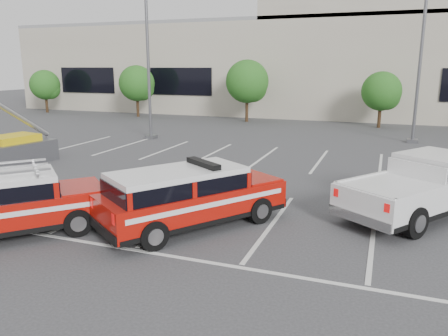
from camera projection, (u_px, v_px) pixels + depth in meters
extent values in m
plane|color=#353538|center=(185.00, 214.00, 13.18)|extent=(120.00, 120.00, 0.00)
cube|color=silver|center=(234.00, 178.00, 17.28)|extent=(23.00, 15.00, 0.01)
cube|color=#BFB6A2|center=(329.00, 70.00, 41.45)|extent=(60.00, 15.00, 8.00)
cube|color=gray|center=(331.00, 24.00, 40.50)|extent=(60.00, 15.00, 0.30)
cube|color=#BFB6A2|center=(353.00, 11.00, 38.26)|extent=(14.00, 12.00, 2.00)
cylinder|color=#3F2B19|center=(47.00, 105.00, 41.58)|extent=(0.24, 0.24, 1.51)
sphere|color=#265316|center=(45.00, 85.00, 41.16)|extent=(2.77, 2.77, 2.77)
sphere|color=#265316|center=(50.00, 89.00, 41.30)|extent=(1.85, 1.85, 1.85)
cylinder|color=#3F2B19|center=(138.00, 107.00, 38.16)|extent=(0.24, 0.24, 1.67)
sphere|color=#265316|center=(137.00, 83.00, 37.69)|extent=(3.07, 3.07, 3.07)
sphere|color=#265316|center=(142.00, 89.00, 37.84)|extent=(2.05, 2.05, 2.05)
cylinder|color=#3F2B19|center=(247.00, 110.00, 34.74)|extent=(0.24, 0.24, 1.84)
sphere|color=#265316|center=(247.00, 81.00, 34.22)|extent=(3.37, 3.37, 3.37)
sphere|color=#265316|center=(253.00, 88.00, 34.39)|extent=(2.24, 2.24, 2.24)
cylinder|color=#3F2B19|center=(379.00, 117.00, 31.37)|extent=(0.24, 0.24, 1.51)
sphere|color=#265316|center=(381.00, 91.00, 30.95)|extent=(2.77, 2.77, 2.77)
sphere|color=#265316|center=(387.00, 97.00, 31.09)|extent=(1.85, 1.85, 1.85)
cube|color=#59595E|center=(151.00, 137.00, 26.82)|extent=(0.60, 0.60, 0.20)
cylinder|color=#59595E|center=(148.00, 55.00, 25.70)|extent=(0.18, 0.18, 10.00)
cube|color=#59595E|center=(412.00, 141.00, 25.37)|extent=(0.60, 0.60, 0.20)
cylinder|color=#59595E|center=(421.00, 54.00, 24.25)|extent=(0.18, 0.18, 10.00)
cube|color=#A10F07|center=(193.00, 201.00, 12.05)|extent=(4.48, 5.30, 0.79)
cube|color=black|center=(178.00, 183.00, 11.65)|extent=(3.50, 3.99, 0.41)
cube|color=silver|center=(178.00, 173.00, 11.58)|extent=(3.43, 3.90, 0.15)
cube|color=black|center=(203.00, 163.00, 12.00)|extent=(1.29, 1.01, 0.14)
cube|color=silver|center=(424.00, 190.00, 12.95)|extent=(5.04, 5.95, 0.85)
cube|color=black|center=(437.00, 166.00, 13.09)|extent=(2.72, 2.77, 0.44)
cube|color=silver|center=(438.00, 156.00, 13.02)|extent=(2.66, 2.71, 0.16)
cube|color=#A10F07|center=(11.00, 210.00, 11.39)|extent=(4.54, 4.72, 0.78)
cube|color=#59595E|center=(15.00, 153.00, 19.90)|extent=(2.56, 3.55, 0.99)
cube|color=gold|center=(13.00, 139.00, 19.76)|extent=(1.79, 2.21, 0.36)
cylinder|color=#A5A5A8|center=(22.00, 119.00, 20.01)|extent=(0.72, 2.61, 1.92)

